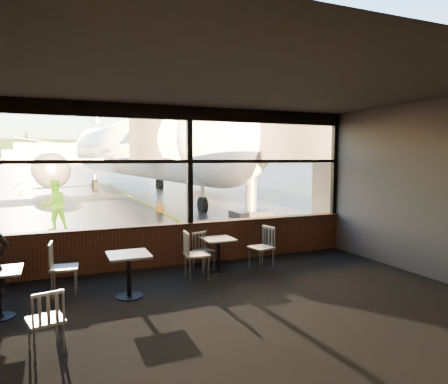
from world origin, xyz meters
TOP-DOWN VIEW (x-y plane):
  - ground_plane at (0.00, 120.00)m, footprint 520.00×520.00m
  - carpet_floor at (0.00, -3.00)m, footprint 8.00×6.00m
  - ceiling at (0.00, -3.00)m, footprint 8.00×6.00m
  - wall_right at (4.00, -3.00)m, footprint 0.04×6.00m
  - wall_back at (0.00, -6.00)m, footprint 8.00×0.04m
  - window_sill at (0.00, 0.00)m, footprint 8.00×0.28m
  - window_header at (0.00, 0.00)m, footprint 8.00×0.18m
  - mullion_centre at (0.00, 0.00)m, footprint 0.12×0.12m
  - mullion_right at (3.95, 0.00)m, footprint 0.12×0.12m
  - window_transom at (0.00, 0.00)m, footprint 8.00×0.10m
  - airliner at (2.28, 20.85)m, footprint 34.48×40.34m
  - jet_bridge at (3.60, 5.50)m, footprint 8.96×10.95m
  - cafe_table_near at (0.36, -0.83)m, footprint 0.63×0.63m
  - cafe_table_mid at (-1.65, -1.74)m, footprint 0.69×0.69m
  - chair_near_e at (1.22, -1.12)m, footprint 0.59×0.59m
  - chair_near_w at (-0.26, -1.23)m, footprint 0.56×0.56m
  - chair_near_n at (0.09, -0.68)m, footprint 0.55×0.55m
  - chair_mid_w at (-2.67, -1.20)m, footprint 0.56×0.56m
  - chair_left_s at (-2.91, -3.37)m, footprint 0.54×0.54m
  - ground_crew at (-2.84, 5.79)m, footprint 0.97×0.85m
  - cone_nose at (1.44, 8.86)m, footprint 0.38×0.38m
  - cone_wing at (-5.01, 20.64)m, footprint 0.31×0.31m
  - terminal_annex at (10.00, 2.50)m, footprint 5.00×7.00m
  - hangar_mid at (0.00, 185.00)m, footprint 38.00×15.00m
  - hangar_right at (60.00, 178.00)m, footprint 50.00×20.00m
  - fuel_tank_b at (-20.00, 182.00)m, footprint 8.00×8.00m
  - fuel_tank_c at (-10.00, 182.00)m, footprint 8.00×8.00m
  - treeline at (0.00, 210.00)m, footprint 360.00×3.00m

SIDE VIEW (x-z plane):
  - ground_plane at x=0.00m, z-range 0.00..0.00m
  - carpet_floor at x=0.00m, z-range 0.01..0.01m
  - cone_wing at x=-5.01m, z-range 0.00..0.43m
  - cone_nose at x=1.44m, z-range 0.00..0.53m
  - cafe_table_near at x=0.36m, z-range 0.00..0.70m
  - cafe_table_mid at x=-1.65m, z-range 0.00..0.76m
  - chair_near_n at x=0.09m, z-range 0.00..0.80m
  - chair_left_s at x=-2.91m, z-range 0.00..0.83m
  - window_sill at x=0.00m, z-range 0.00..0.90m
  - chair_near_e at x=1.22m, z-range 0.00..0.93m
  - chair_mid_w at x=-2.67m, z-range 0.00..0.94m
  - chair_near_w at x=-0.26m, z-range 0.00..0.96m
  - ground_crew at x=-2.84m, z-range 0.00..1.67m
  - wall_right at x=4.00m, z-range 0.00..3.50m
  - wall_back at x=0.00m, z-range 0.00..3.50m
  - mullion_centre at x=0.00m, z-range 0.90..3.50m
  - mullion_right at x=3.95m, z-range 0.90..3.50m
  - window_transom at x=0.00m, z-range 2.26..2.34m
  - jet_bridge at x=3.60m, z-range 0.00..4.78m
  - terminal_annex at x=10.00m, z-range 0.00..6.00m
  - fuel_tank_b at x=-20.00m, z-range 0.00..6.00m
  - fuel_tank_c at x=-10.00m, z-range 0.00..6.00m
  - window_header at x=0.00m, z-range 3.20..3.50m
  - ceiling at x=0.00m, z-range 3.48..3.52m
  - hangar_mid at x=0.00m, z-range 0.00..10.00m
  - airliner at x=2.28m, z-range 0.00..11.64m
  - hangar_right at x=60.00m, z-range 0.00..12.00m
  - treeline at x=0.00m, z-range 0.00..12.00m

